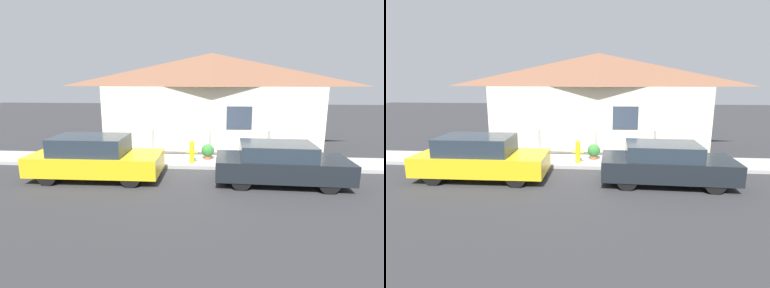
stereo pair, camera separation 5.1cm
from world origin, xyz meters
TOP-DOWN VIEW (x-y plane):
  - ground_plane at (0.00, 0.00)m, footprint 60.00×60.00m
  - sidewalk at (0.00, 0.86)m, footprint 24.00×1.72m
  - house at (0.00, 3.46)m, footprint 10.27×2.23m
  - fence at (0.00, 1.57)m, footprint 4.90×0.10m
  - car_left at (-3.77, -1.28)m, footprint 4.32×1.79m
  - car_right at (2.27, -1.28)m, footprint 4.15×1.84m
  - fire_hydrant at (-0.67, 0.42)m, footprint 0.44×0.20m
  - potted_plant_near_hydrant at (-0.08, 1.03)m, footprint 0.51×0.51m
  - potted_plant_by_fence at (-3.60, 1.05)m, footprint 0.46×0.46m
  - potted_plant_corner at (1.80, 1.26)m, footprint 0.58×0.58m

SIDE VIEW (x-z plane):
  - ground_plane at x=0.00m, z-range 0.00..0.00m
  - sidewalk at x=0.00m, z-range 0.00..0.13m
  - potted_plant_by_fence at x=-3.60m, z-range 0.16..0.72m
  - potted_plant_near_hydrant at x=-0.08m, z-range 0.16..0.76m
  - potted_plant_corner at x=1.80m, z-range 0.18..0.89m
  - fire_hydrant at x=-0.67m, z-range 0.15..1.04m
  - car_right at x=2.27m, z-range 0.01..1.32m
  - car_left at x=-3.77m, z-range 0.00..1.45m
  - fence at x=0.00m, z-range 0.19..1.29m
  - house at x=0.00m, z-range 1.27..5.71m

